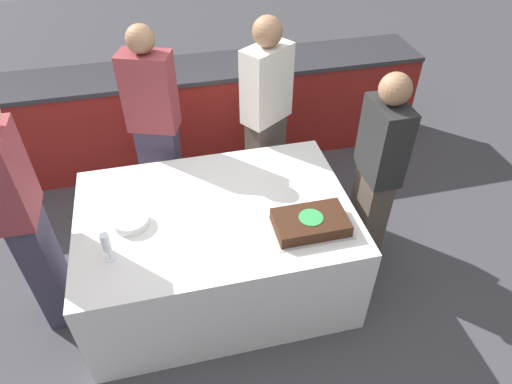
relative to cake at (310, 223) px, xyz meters
name	(u,v)px	position (x,y,z in m)	size (l,w,h in m)	color
ground_plane	(220,282)	(-0.55, 0.29, -0.78)	(14.00, 14.00, 0.00)	#424247
back_counter	(188,113)	(-0.55, 1.96, -0.31)	(4.40, 0.58, 0.92)	maroon
dining_table	(218,249)	(-0.55, 0.29, -0.41)	(1.76, 1.20, 0.73)	white
cake	(310,223)	(0.00, 0.00, 0.00)	(0.48, 0.31, 0.09)	#B7B2AD
plate_stack	(131,221)	(-1.06, 0.28, -0.02)	(0.22, 0.22, 0.05)	white
wine_glass	(106,244)	(-1.19, 0.02, 0.08)	(0.07, 0.07, 0.19)	white
side_plate_near_cake	(291,199)	(-0.04, 0.27, -0.04)	(0.18, 0.18, 0.00)	white
person_cutting_cake	(266,117)	(0.00, 1.11, 0.08)	(0.42, 0.38, 1.64)	#4C4238
person_seated_left	(22,217)	(-1.65, 0.29, 0.14)	(0.23, 0.34, 1.72)	#383347
person_seated_right	(376,176)	(0.55, 0.29, 0.03)	(0.20, 0.34, 1.56)	#4C4238
person_standing_back	(156,131)	(-0.85, 1.11, 0.08)	(0.40, 0.31, 1.65)	#383347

